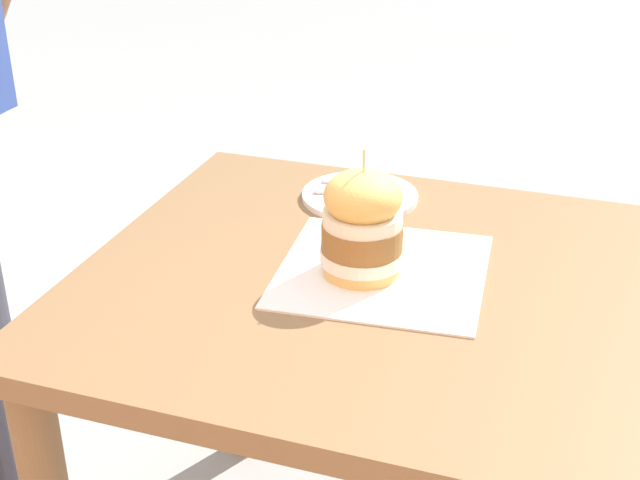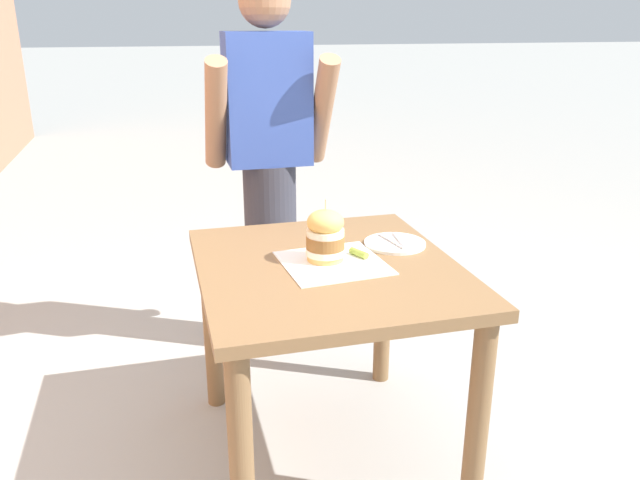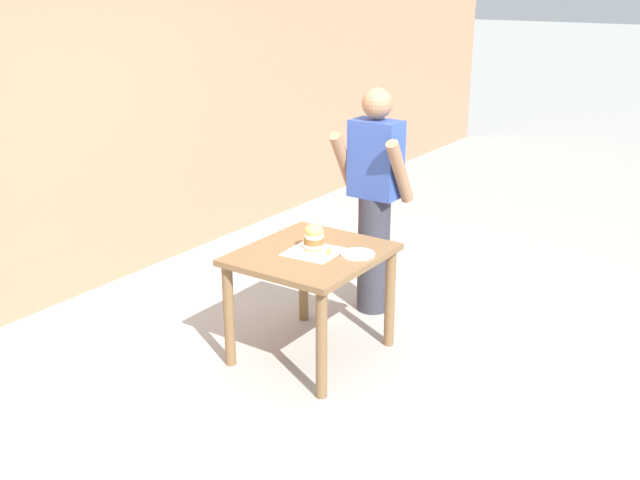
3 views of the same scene
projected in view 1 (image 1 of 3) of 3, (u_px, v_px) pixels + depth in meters
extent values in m
cube|color=brown|center=(379.00, 288.00, 1.43)|extent=(0.84, 0.95, 0.04)
cylinder|color=brown|center=(621.00, 396.00, 1.78)|extent=(0.07, 0.07, 0.70)
cylinder|color=brown|center=(240.00, 325.00, 2.02)|extent=(0.07, 0.07, 0.70)
cube|color=white|center=(382.00, 271.00, 1.43)|extent=(0.35, 0.35, 0.00)
cylinder|color=#E5B25B|center=(362.00, 265.00, 1.42)|extent=(0.12, 0.12, 0.02)
cylinder|color=silver|center=(362.00, 254.00, 1.41)|extent=(0.13, 0.13, 0.02)
cylinder|color=brown|center=(363.00, 235.00, 1.40)|extent=(0.13, 0.13, 0.04)
cylinder|color=silver|center=(363.00, 217.00, 1.38)|extent=(0.13, 0.13, 0.02)
ellipsoid|color=#E5B25B|center=(364.00, 196.00, 1.37)|extent=(0.12, 0.12, 0.08)
cylinder|color=#D1B77F|center=(364.00, 166.00, 1.35)|extent=(0.00, 0.00, 0.05)
cylinder|color=#8EA83D|center=(381.00, 234.00, 1.52)|extent=(0.05, 0.08, 0.02)
cylinder|color=white|center=(360.00, 196.00, 1.69)|extent=(0.22, 0.22, 0.01)
cylinder|color=silver|center=(358.00, 194.00, 1.67)|extent=(0.04, 0.17, 0.01)
cylinder|color=silver|center=(362.00, 188.00, 1.70)|extent=(0.03, 0.17, 0.01)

